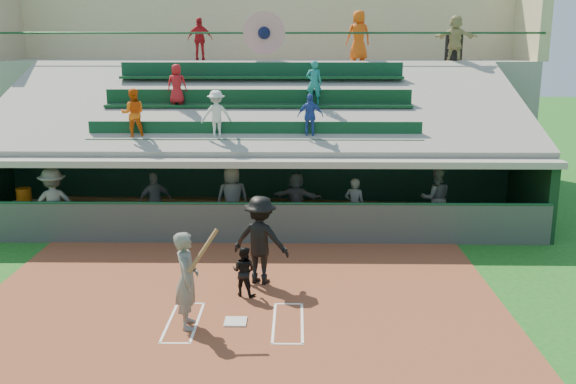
{
  "coord_description": "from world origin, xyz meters",
  "views": [
    {
      "loc": [
        1.19,
        -11.55,
        5.42
      ],
      "look_at": [
        0.97,
        3.5,
        1.8
      ],
      "focal_mm": 40.0,
      "sensor_mm": 36.0,
      "label": 1
    }
  ],
  "objects_px": {
    "batter_at_plate": "(187,280)",
    "white_table": "(30,215)",
    "home_plate": "(236,322)",
    "water_cooler": "(24,195)",
    "catcher": "(244,271)",
    "trash_bin": "(454,47)"
  },
  "relations": [
    {
      "from": "catcher",
      "to": "white_table",
      "type": "relative_size",
      "value": 1.24
    },
    {
      "from": "batter_at_plate",
      "to": "white_table",
      "type": "xyz_separation_m",
      "value": [
        -5.7,
        6.47,
        -0.55
      ]
    },
    {
      "from": "catcher",
      "to": "trash_bin",
      "type": "xyz_separation_m",
      "value": [
        6.96,
        11.63,
        4.52
      ]
    },
    {
      "from": "catcher",
      "to": "trash_bin",
      "type": "height_order",
      "value": "trash_bin"
    },
    {
      "from": "home_plate",
      "to": "catcher",
      "type": "distance_m",
      "value": 1.47
    },
    {
      "from": "home_plate",
      "to": "water_cooler",
      "type": "bearing_deg",
      "value": 136.99
    },
    {
      "from": "water_cooler",
      "to": "trash_bin",
      "type": "height_order",
      "value": "trash_bin"
    },
    {
      "from": "home_plate",
      "to": "batter_at_plate",
      "type": "relative_size",
      "value": 0.22
    },
    {
      "from": "home_plate",
      "to": "water_cooler",
      "type": "height_order",
      "value": "water_cooler"
    },
    {
      "from": "batter_at_plate",
      "to": "white_table",
      "type": "bearing_deg",
      "value": 131.36
    },
    {
      "from": "water_cooler",
      "to": "catcher",
      "type": "bearing_deg",
      "value": -35.82
    },
    {
      "from": "batter_at_plate",
      "to": "trash_bin",
      "type": "xyz_separation_m",
      "value": [
        7.9,
        13.17,
        4.11
      ]
    },
    {
      "from": "catcher",
      "to": "water_cooler",
      "type": "relative_size",
      "value": 2.55
    },
    {
      "from": "batter_at_plate",
      "to": "water_cooler",
      "type": "height_order",
      "value": "batter_at_plate"
    },
    {
      "from": "home_plate",
      "to": "catcher",
      "type": "height_order",
      "value": "catcher"
    },
    {
      "from": "white_table",
      "to": "water_cooler",
      "type": "height_order",
      "value": "water_cooler"
    },
    {
      "from": "batter_at_plate",
      "to": "trash_bin",
      "type": "height_order",
      "value": "trash_bin"
    },
    {
      "from": "catcher",
      "to": "water_cooler",
      "type": "xyz_separation_m",
      "value": [
        -6.72,
        4.85,
        0.46
      ]
    },
    {
      "from": "catcher",
      "to": "trash_bin",
      "type": "bearing_deg",
      "value": -102.27
    },
    {
      "from": "home_plate",
      "to": "white_table",
      "type": "distance_m",
      "value": 9.11
    },
    {
      "from": "home_plate",
      "to": "batter_at_plate",
      "type": "bearing_deg",
      "value": -168.49
    },
    {
      "from": "batter_at_plate",
      "to": "water_cooler",
      "type": "relative_size",
      "value": 4.57
    }
  ]
}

